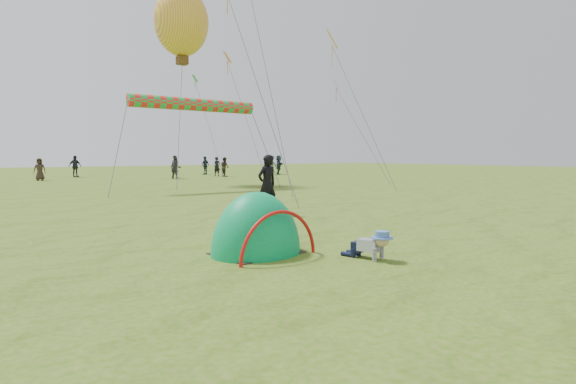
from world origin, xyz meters
TOP-DOWN VIEW (x-y plane):
  - ground at (0.00, 0.00)m, footprint 140.00×140.00m
  - crawling_toddler at (0.78, 0.18)m, footprint 0.63×0.78m
  - popup_tent at (-0.60, 1.73)m, footprint 1.92×1.64m
  - standing_adult at (2.52, 6.21)m, footprint 0.70×0.49m
  - crowd_person_2 at (12.93, 32.88)m, footprint 1.07×0.80m
  - crowd_person_3 at (18.78, 30.67)m, footprint 1.14×1.30m
  - crowd_person_5 at (18.41, 28.91)m, footprint 1.58×1.49m
  - crowd_person_6 at (12.42, 29.45)m, footprint 0.63×0.45m
  - crowd_person_7 at (12.57, 28.34)m, footprint 0.62×0.79m
  - crowd_person_8 at (2.21, 34.54)m, footprint 1.12×0.74m
  - crowd_person_10 at (-0.77, 30.73)m, footprint 0.89×0.71m
  - crowd_person_12 at (7.71, 27.00)m, footprint 0.72×0.77m
  - crowd_person_13 at (8.28, 28.19)m, footprint 0.86×0.72m
  - crowd_person_14 at (9.09, 16.39)m, footprint 0.54×0.99m
  - balloon_kite at (6.40, 22.02)m, footprint 3.36×3.36m
  - rainbow_tube_kite at (4.68, 16.42)m, footprint 6.63×0.64m
  - diamond_kite_1 at (9.85, 22.51)m, footprint 0.94×0.94m
  - diamond_kite_3 at (10.54, 29.47)m, footprint 0.75×0.75m
  - diamond_kite_5 at (15.82, 18.14)m, footprint 0.97×0.97m
  - diamond_kite_7 at (12.58, 14.86)m, footprint 1.37×1.37m

SIDE VIEW (x-z plane):
  - ground at x=0.00m, z-range 0.00..0.00m
  - popup_tent at x=-0.60m, z-range -1.14..1.14m
  - crawling_toddler at x=0.78m, z-range 0.00..0.52m
  - crowd_person_13 at x=8.28m, z-range 0.00..1.58m
  - crowd_person_10 at x=-0.77m, z-range 0.00..1.59m
  - crowd_person_14 at x=9.09m, z-range 0.00..1.60m
  - crowd_person_7 at x=12.57m, z-range 0.00..1.62m
  - crowd_person_6 at x=12.42m, z-range 0.00..1.64m
  - crowd_person_2 at x=12.93m, z-range 0.00..1.69m
  - crowd_person_3 at x=18.78m, z-range 0.00..1.75m
  - crowd_person_8 at x=2.21m, z-range 0.00..1.77m
  - crowd_person_5 at x=18.41m, z-range 0.00..1.78m
  - crowd_person_12 at x=7.71m, z-range 0.00..1.78m
  - standing_adult at x=2.52m, z-range 0.00..1.81m
  - rainbow_tube_kite at x=4.68m, z-range 4.05..4.69m
  - diamond_kite_5 at x=15.82m, z-range 6.21..7.00m
  - diamond_kite_3 at x=10.54m, z-range 7.72..8.33m
  - diamond_kite_1 at x=9.85m, z-range 8.04..8.81m
  - diamond_kite_7 at x=12.58m, z-range 7.90..9.02m
  - balloon_kite at x=6.40m, z-range 7.46..12.16m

